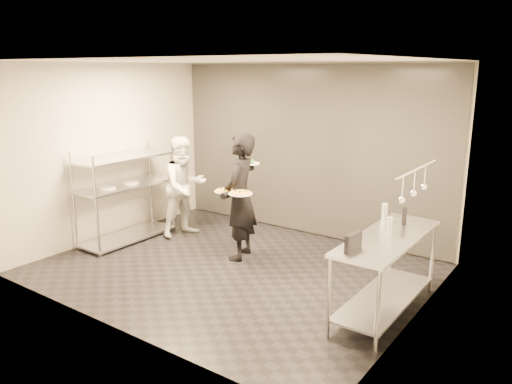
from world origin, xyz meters
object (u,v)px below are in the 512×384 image
Objects in this scene: waiter at (240,197)px; bottle_green at (384,214)px; bottle_clear at (390,226)px; pizza_plate_far at (240,193)px; pos_monitor at (353,242)px; bottle_dark at (404,216)px; salad_plate at (250,162)px; pass_rack at (126,193)px; pizza_plate_near at (225,191)px; prep_counter at (386,261)px; chef at (185,187)px.

waiter is 2.17m from bottle_green.
bottle_clear is (0.19, -0.33, -0.03)m from bottle_green.
waiter is at bearing 128.19° from pizza_plate_far.
bottle_dark is (0.12, 1.15, 0.01)m from pos_monitor.
salad_plate is at bearing 155.70° from pos_monitor.
pizza_plate_near is (1.84, 0.24, 0.26)m from pass_rack.
bottle_dark is (2.42, -0.25, -0.34)m from salad_plate.
salad_plate is (1.91, 0.75, 0.60)m from pass_rack.
bottle_clear is at bearing -3.04° from pizza_plate_far.
bottle_green reaches higher than pos_monitor.
pos_monitor is (2.24, -1.07, 0.10)m from waiter.
bottle_dark reaches higher than prep_counter.
prep_counter is 2.42m from waiter.
bottle_green reaches higher than pizza_plate_near.
prep_counter is 0.60m from bottle_green.
bottle_green is (2.23, -0.38, -0.32)m from salad_plate.
waiter is 9.21× the size of bottle_clear.
salad_plate is (-2.42, 0.75, 0.74)m from prep_counter.
chef is 1.34m from pizza_plate_near.
prep_counter is 2.64m from salad_plate.
pass_rack reaches higher than salad_plate.
waiter is 6.13× the size of pizza_plate_near.
pos_monitor is at bearing -95.79° from bottle_dark.
bottle_clear is at bearing -16.22° from salad_plate.
pizza_plate_near is 2.49m from bottle_clear.
chef is 3.86m from pos_monitor.
chef is 6.52× the size of bottle_green.
pos_monitor is at bearing -100.56° from prep_counter.
salad_plate is at bearing 162.76° from prep_counter.
pass_rack is 0.97× the size of chef.
salad_plate is (-0.27, 0.59, 0.31)m from pizza_plate_far.
pizza_plate_near is 1.17× the size of pos_monitor.
pizza_plate_near is (-2.49, 0.24, 0.40)m from prep_counter.
bottle_clear reaches higher than pos_monitor.
bottle_clear is (3.72, -0.67, 0.20)m from chef.
pass_rack is 5.60× the size of salad_plate.
bottle_green is (-0.20, 0.38, 0.42)m from prep_counter.
waiter reaches higher than pizza_plate_near.
pizza_plate_far is at bearing -173.81° from bottle_green.
pizza_plate_near is 1.18× the size of bottle_green.
waiter is (1.97, 0.43, 0.15)m from pass_rack.
prep_counter is 0.98× the size of waiter.
prep_counter is 0.40m from bottle_clear.
pos_monitor is at bearing -21.62° from pizza_plate_far.
salad_plate reaches higher than pizza_plate_far.
salad_plate reaches higher than pizza_plate_near.
pass_rack is 2.02m from waiter.
pos_monitor is 0.70m from bottle_clear.
pizza_plate_far is at bearing 165.31° from pos_monitor.
bottle_dark is at bearing 6.02° from pizza_plate_near.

